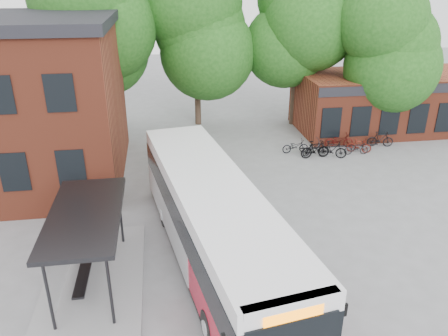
{
  "coord_description": "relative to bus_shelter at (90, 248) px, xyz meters",
  "views": [
    {
      "loc": [
        -1.74,
        -14.44,
        10.17
      ],
      "look_at": [
        1.02,
        3.98,
        2.0
      ],
      "focal_mm": 35.0,
      "sensor_mm": 36.0,
      "label": 1
    }
  ],
  "objects": [
    {
      "name": "bicycle_4",
      "position": [
        14.05,
        11.7,
        -0.97
      ],
      "size": [
        1.88,
        0.85,
        0.95
      ],
      "primitive_type": "imported",
      "rotation": [
        0.0,
        0.0,
        1.45
      ],
      "color": "#3E0A09",
      "rests_on": "ground"
    },
    {
      "name": "bike_rail",
      "position": [
        13.78,
        11.0,
        -1.26
      ],
      "size": [
        5.2,
        0.1,
        0.38
      ],
      "primitive_type": null,
      "color": "#232326",
      "rests_on": "ground"
    },
    {
      "name": "bicycle_1",
      "position": [
        11.92,
        10.21,
        -0.9
      ],
      "size": [
        1.87,
        0.62,
        1.11
      ],
      "primitive_type": "imported",
      "rotation": [
        0.0,
        0.0,
        1.63
      ],
      "color": "black",
      "rests_on": "ground"
    },
    {
      "name": "bicycle_0",
      "position": [
        10.97,
        11.21,
        -1.01
      ],
      "size": [
        1.68,
        0.62,
        0.87
      ],
      "primitive_type": "imported",
      "rotation": [
        0.0,
        0.0,
        1.59
      ],
      "color": "black",
      "rests_on": "ground"
    },
    {
      "name": "bicycle_7",
      "position": [
        16.76,
        11.45,
        -0.94
      ],
      "size": [
        1.75,
        0.78,
        1.01
      ],
      "primitive_type": "imported",
      "rotation": [
        0.0,
        0.0,
        1.38
      ],
      "color": "black",
      "rests_on": "ground"
    },
    {
      "name": "bicycle_6",
      "position": [
        14.65,
        10.37,
        -1.05
      ],
      "size": [
        1.56,
        0.62,
        0.81
      ],
      "primitive_type": "imported",
      "rotation": [
        0.0,
        0.0,
        1.52
      ],
      "color": "black",
      "rests_on": "ground"
    },
    {
      "name": "tree_3",
      "position": [
        17.5,
        13.0,
        3.19
      ],
      "size": [
        7.04,
        7.04,
        9.28
      ],
      "primitive_type": null,
      "color": "#184712",
      "rests_on": "ground"
    },
    {
      "name": "city_bus",
      "position": [
        4.43,
        0.55,
        0.25
      ],
      "size": [
        5.0,
        13.66,
        3.4
      ],
      "primitive_type": null,
      "rotation": [
        0.0,
        0.0,
        0.16
      ],
      "color": "#B61027",
      "rests_on": "ground"
    },
    {
      "name": "tree_0",
      "position": [
        -1.5,
        17.0,
        4.05
      ],
      "size": [
        7.92,
        7.92,
        11.0
      ],
      "primitive_type": null,
      "color": "#184712",
      "rests_on": "ground"
    },
    {
      "name": "bus_shelter",
      "position": [
        0.0,
        0.0,
        0.0
      ],
      "size": [
        3.6,
        7.0,
        2.9
      ],
      "primitive_type": null,
      "color": "#232326",
      "rests_on": "ground"
    },
    {
      "name": "shop_row",
      "position": [
        19.5,
        15.0,
        0.55
      ],
      "size": [
        14.0,
        6.2,
        4.0
      ],
      "primitive_type": null,
      "color": "maroon",
      "rests_on": "ground"
    },
    {
      "name": "bicycle_5",
      "position": [
        14.96,
        10.67,
        -1.0
      ],
      "size": [
        1.55,
        0.96,
        0.9
      ],
      "primitive_type": "imported",
      "rotation": [
        0.0,
        0.0,
        1.19
      ],
      "color": "#5C170F",
      "rests_on": "ground"
    },
    {
      "name": "ground",
      "position": [
        4.5,
        1.0,
        -1.45
      ],
      "size": [
        100.0,
        100.0,
        0.0
      ],
      "primitive_type": "plane",
      "color": "slate"
    },
    {
      "name": "bicycle_3",
      "position": [
        12.97,
        10.11,
        -0.93
      ],
      "size": [
        1.79,
        1.14,
        1.04
      ],
      "primitive_type": "imported",
      "rotation": [
        0.0,
        0.0,
        1.16
      ],
      "color": "black",
      "rests_on": "ground"
    },
    {
      "name": "bicycle_2",
      "position": [
        12.01,
        10.77,
        -0.98
      ],
      "size": [
        1.9,
        1.32,
        0.94
      ],
      "primitive_type": "imported",
      "rotation": [
        0.0,
        0.0,
        2.0
      ],
      "color": "#26262B",
      "rests_on": "ground"
    },
    {
      "name": "tree_1",
      "position": [
        5.5,
        18.0,
        3.75
      ],
      "size": [
        7.92,
        7.92,
        10.4
      ],
      "primitive_type": null,
      "color": "#184712",
      "rests_on": "ground"
    },
    {
      "name": "tree_2",
      "position": [
        12.5,
        17.0,
        4.05
      ],
      "size": [
        7.92,
        7.92,
        11.0
      ],
      "primitive_type": null,
      "color": "#184712",
      "rests_on": "ground"
    }
  ]
}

